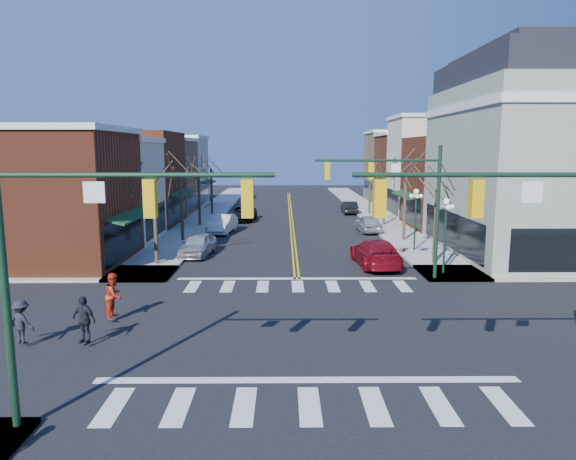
{
  "coord_description": "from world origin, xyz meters",
  "views": [
    {
      "loc": [
        -0.69,
        -19.37,
        7.01
      ],
      "look_at": [
        -0.49,
        7.08,
        2.8
      ],
      "focal_mm": 32.0,
      "sensor_mm": 36.0,
      "label": 1
    }
  ],
  "objects_px": {
    "car_right_near": "(375,253)",
    "pedestrian_red_b": "(114,295)",
    "lamppost_corner": "(446,223)",
    "lamppost_midblock": "(416,209)",
    "pedestrian_dark_b": "(22,322)",
    "car_left_mid": "(222,224)",
    "victorian_corner": "(546,154)",
    "car_left_near": "(198,245)",
    "car_right_mid": "(368,224)",
    "car_right_far": "(349,207)",
    "car_left_far": "(242,214)",
    "pedestrian_dark_a": "(84,319)"
  },
  "relations": [
    {
      "from": "car_right_near",
      "to": "pedestrian_red_b",
      "type": "height_order",
      "value": "pedestrian_red_b"
    },
    {
      "from": "lamppost_corner",
      "to": "lamppost_midblock",
      "type": "xyz_separation_m",
      "value": [
        0.0,
        6.5,
        0.0
      ]
    },
    {
      "from": "car_right_near",
      "to": "pedestrian_dark_b",
      "type": "relative_size",
      "value": 3.52
    },
    {
      "from": "car_left_mid",
      "to": "pedestrian_dark_b",
      "type": "height_order",
      "value": "pedestrian_dark_b"
    },
    {
      "from": "victorian_corner",
      "to": "lamppost_midblock",
      "type": "xyz_separation_m",
      "value": [
        -8.3,
        0.5,
        -3.7
      ]
    },
    {
      "from": "lamppost_corner",
      "to": "pedestrian_red_b",
      "type": "relative_size",
      "value": 2.32
    },
    {
      "from": "car_left_near",
      "to": "car_left_mid",
      "type": "distance_m",
      "value": 9.26
    },
    {
      "from": "car_right_mid",
      "to": "car_right_far",
      "type": "xyz_separation_m",
      "value": [
        0.0,
        12.54,
        -0.05
      ]
    },
    {
      "from": "car_right_near",
      "to": "car_right_far",
      "type": "relative_size",
      "value": 1.36
    },
    {
      "from": "lamppost_corner",
      "to": "car_left_far",
      "type": "relative_size",
      "value": 0.84
    },
    {
      "from": "lamppost_corner",
      "to": "car_left_far",
      "type": "bearing_deg",
      "value": 120.57
    },
    {
      "from": "car_right_far",
      "to": "pedestrian_red_b",
      "type": "height_order",
      "value": "pedestrian_red_b"
    },
    {
      "from": "car_right_near",
      "to": "pedestrian_dark_a",
      "type": "height_order",
      "value": "pedestrian_dark_a"
    },
    {
      "from": "lamppost_corner",
      "to": "pedestrian_dark_b",
      "type": "height_order",
      "value": "lamppost_corner"
    },
    {
      "from": "car_right_mid",
      "to": "pedestrian_red_b",
      "type": "relative_size",
      "value": 2.29
    },
    {
      "from": "victorian_corner",
      "to": "car_right_mid",
      "type": "height_order",
      "value": "victorian_corner"
    },
    {
      "from": "lamppost_midblock",
      "to": "car_left_far",
      "type": "distance_m",
      "value": 20.36
    },
    {
      "from": "victorian_corner",
      "to": "lamppost_corner",
      "type": "relative_size",
      "value": 3.29
    },
    {
      "from": "pedestrian_red_b",
      "to": "pedestrian_dark_a",
      "type": "distance_m",
      "value": 2.75
    },
    {
      "from": "pedestrian_dark_a",
      "to": "car_right_far",
      "type": "bearing_deg",
      "value": 92.55
    },
    {
      "from": "car_left_near",
      "to": "car_left_far",
      "type": "xyz_separation_m",
      "value": [
        1.6,
        16.59,
        -0.03
      ]
    },
    {
      "from": "victorian_corner",
      "to": "pedestrian_dark_b",
      "type": "distance_m",
      "value": 31.69
    },
    {
      "from": "car_left_near",
      "to": "car_right_mid",
      "type": "relative_size",
      "value": 1.02
    },
    {
      "from": "car_right_mid",
      "to": "car_left_near",
      "type": "bearing_deg",
      "value": 32.33
    },
    {
      "from": "car_left_mid",
      "to": "pedestrian_dark_a",
      "type": "relative_size",
      "value": 2.73
    },
    {
      "from": "car_left_far",
      "to": "car_right_far",
      "type": "relative_size",
      "value": 1.25
    },
    {
      "from": "lamppost_corner",
      "to": "car_left_near",
      "type": "distance_m",
      "value": 15.73
    },
    {
      "from": "pedestrian_red_b",
      "to": "pedestrian_dark_b",
      "type": "xyz_separation_m",
      "value": [
        -2.35,
        -2.83,
        -0.14
      ]
    },
    {
      "from": "car_right_mid",
      "to": "car_right_far",
      "type": "bearing_deg",
      "value": -94.49
    },
    {
      "from": "lamppost_midblock",
      "to": "pedestrian_red_b",
      "type": "xyz_separation_m",
      "value": [
        -15.85,
        -14.08,
        -1.88
      ]
    },
    {
      "from": "car_left_far",
      "to": "pedestrian_dark_a",
      "type": "relative_size",
      "value": 3.01
    },
    {
      "from": "car_right_near",
      "to": "car_right_mid",
      "type": "xyz_separation_m",
      "value": [
        1.6,
        12.67,
        -0.08
      ]
    },
    {
      "from": "car_left_mid",
      "to": "pedestrian_red_b",
      "type": "distance_m",
      "value": 22.32
    },
    {
      "from": "pedestrian_red_b",
      "to": "car_right_near",
      "type": "bearing_deg",
      "value": -47.86
    },
    {
      "from": "pedestrian_dark_a",
      "to": "car_right_mid",
      "type": "bearing_deg",
      "value": 83.82
    },
    {
      "from": "car_left_far",
      "to": "car_right_mid",
      "type": "height_order",
      "value": "car_right_mid"
    },
    {
      "from": "lamppost_corner",
      "to": "car_right_far",
      "type": "bearing_deg",
      "value": 93.74
    },
    {
      "from": "victorian_corner",
      "to": "pedestrian_dark_b",
      "type": "xyz_separation_m",
      "value": [
        -26.5,
        -16.4,
        -5.72
      ]
    },
    {
      "from": "car_left_far",
      "to": "lamppost_corner",
      "type": "bearing_deg",
      "value": -55.41
    },
    {
      "from": "victorian_corner",
      "to": "pedestrian_dark_b",
      "type": "relative_size",
      "value": 8.99
    },
    {
      "from": "pedestrian_red_b",
      "to": "pedestrian_dark_a",
      "type": "relative_size",
      "value": 1.09
    },
    {
      "from": "victorian_corner",
      "to": "pedestrian_red_b",
      "type": "xyz_separation_m",
      "value": [
        -24.15,
        -13.58,
        -5.57
      ]
    },
    {
      "from": "lamppost_midblock",
      "to": "car_left_near",
      "type": "distance_m",
      "value": 14.81
    },
    {
      "from": "car_right_mid",
      "to": "pedestrian_dark_b",
      "type": "bearing_deg",
      "value": 52.67
    },
    {
      "from": "car_left_mid",
      "to": "car_right_mid",
      "type": "xyz_separation_m",
      "value": [
        12.28,
        0.33,
        -0.04
      ]
    },
    {
      "from": "car_right_mid",
      "to": "pedestrian_dark_b",
      "type": "height_order",
      "value": "pedestrian_dark_b"
    },
    {
      "from": "lamppost_midblock",
      "to": "car_right_near",
      "type": "xyz_separation_m",
      "value": [
        -3.4,
        -4.17,
        -2.15
      ]
    },
    {
      "from": "victorian_corner",
      "to": "car_left_near",
      "type": "xyz_separation_m",
      "value": [
        -22.9,
        -0.58,
        -5.92
      ]
    },
    {
      "from": "car_left_far",
      "to": "lamppost_midblock",
      "type": "bearing_deg",
      "value": -46.01
    },
    {
      "from": "car_right_near",
      "to": "pedestrian_red_b",
      "type": "distance_m",
      "value": 15.91
    }
  ]
}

